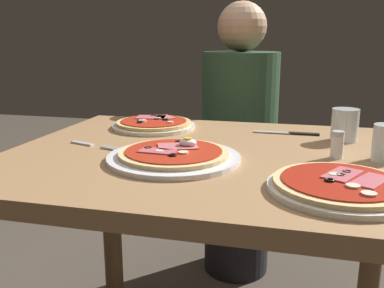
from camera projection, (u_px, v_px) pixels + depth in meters
name	position (u px, v px, depth m)	size (l,w,h in m)	color
dining_table	(214.00, 198.00, 1.11)	(1.06, 0.83, 0.75)	#9E754C
pizza_foreground	(174.00, 155.00, 1.00)	(0.32, 0.32, 0.05)	white
pizza_across_left	(154.00, 124.00, 1.37)	(0.27, 0.27, 0.03)	silver
pizza_across_right	(341.00, 186.00, 0.79)	(0.28, 0.28, 0.03)	white
water_glass_far	(345.00, 127.00, 1.18)	(0.07, 0.07, 0.09)	silver
fork	(90.00, 145.00, 1.14)	(0.15, 0.06, 0.00)	silver
knife	(291.00, 133.00, 1.28)	(0.20, 0.02, 0.01)	silver
salt_shaker	(337.00, 145.00, 1.01)	(0.03, 0.03, 0.07)	white
diner_person	(239.00, 151.00, 1.82)	(0.32, 0.32, 1.18)	black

